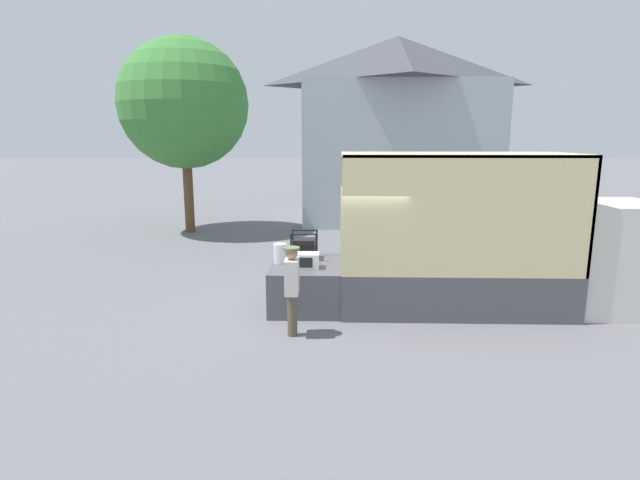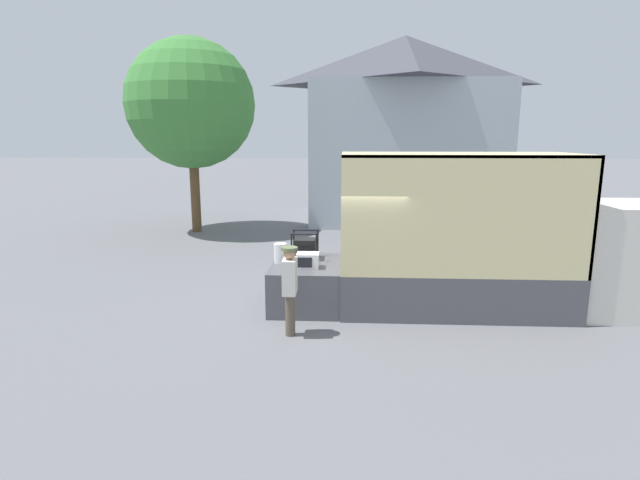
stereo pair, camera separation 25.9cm
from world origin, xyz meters
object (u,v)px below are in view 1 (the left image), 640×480
object	(u,v)px
box_truck	(517,263)
street_tree	(184,104)
microwave	(308,260)
portable_generator	(305,248)
worker_person	(292,282)
orange_bucket	(280,253)

from	to	relation	value
box_truck	street_tree	distance (m)	13.23
box_truck	microwave	distance (m)	4.44
portable_generator	worker_person	bearing A→B (deg)	-93.01
box_truck	portable_generator	bearing A→B (deg)	174.88
orange_bucket	portable_generator	bearing A→B (deg)	37.92
worker_person	street_tree	xyz separation A→B (m)	(-4.80, 10.19, 3.77)
box_truck	microwave	bearing A→B (deg)	-175.07
orange_bucket	street_tree	xyz separation A→B (m)	(-4.40, 8.44, 3.65)
box_truck	orange_bucket	size ratio (longest dim) A/B	15.61
box_truck	orange_bucket	world-z (taller)	box_truck
microwave	orange_bucket	distance (m)	0.73
box_truck	portable_generator	world-z (taller)	box_truck
orange_bucket	worker_person	size ratio (longest dim) A/B	0.25
box_truck	worker_person	world-z (taller)	box_truck
box_truck	orange_bucket	distance (m)	5.04
portable_generator	orange_bucket	distance (m)	0.65
microwave	street_tree	distance (m)	10.81
street_tree	portable_generator	bearing A→B (deg)	-58.60
box_truck	street_tree	size ratio (longest dim) A/B	0.91
worker_person	portable_generator	bearing A→B (deg)	86.99
microwave	street_tree	world-z (taller)	street_tree
street_tree	microwave	bearing A→B (deg)	-60.40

